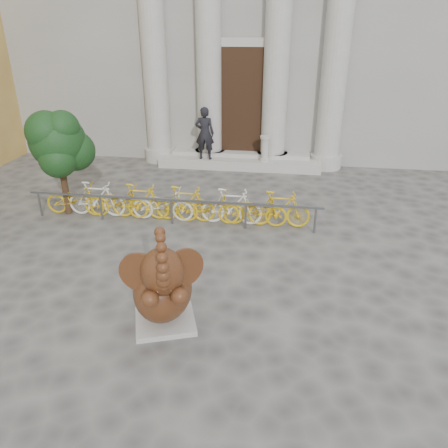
# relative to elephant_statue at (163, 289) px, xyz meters

# --- Properties ---
(ground) EXTENTS (80.00, 80.00, 0.00)m
(ground) POSITION_rel_elephant_statue_xyz_m (0.25, 0.24, -0.77)
(ground) COLOR #474442
(ground) RESTS_ON ground
(entrance_steps) EXTENTS (6.00, 1.20, 0.36)m
(entrance_steps) POSITION_rel_elephant_statue_xyz_m (0.25, 9.64, -0.59)
(entrance_steps) COLOR #A8A59E
(entrance_steps) RESTS_ON ground
(elephant_statue) EXTENTS (1.41, 1.67, 2.11)m
(elephant_statue) POSITION_rel_elephant_statue_xyz_m (0.00, 0.00, 0.00)
(elephant_statue) COLOR #A8A59E
(elephant_statue) RESTS_ON ground
(bike_rack) EXTENTS (8.00, 0.53, 1.00)m
(bike_rack) POSITION_rel_elephant_statue_xyz_m (-0.99, 4.51, -0.27)
(bike_rack) COLOR slate
(bike_rack) RESTS_ON ground
(tree) EXTENTS (1.69, 1.54, 2.94)m
(tree) POSITION_rel_elephant_statue_xyz_m (-4.06, 4.52, 1.28)
(tree) COLOR #332114
(tree) RESTS_ON ground
(pedestrian) EXTENTS (0.70, 0.46, 1.90)m
(pedestrian) POSITION_rel_elephant_statue_xyz_m (-1.00, 9.29, 0.54)
(pedestrian) COLOR black
(pedestrian) RESTS_ON entrance_steps
(balustrade_post) EXTENTS (0.38, 0.38, 0.92)m
(balustrade_post) POSITION_rel_elephant_statue_xyz_m (1.20, 9.34, 0.02)
(balustrade_post) COLOR #A8A59E
(balustrade_post) RESTS_ON entrance_steps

